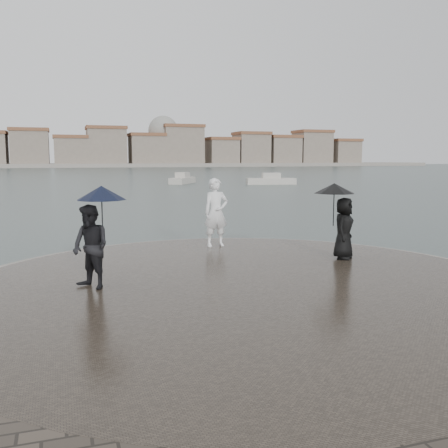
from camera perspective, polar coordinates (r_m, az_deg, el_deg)
name	(u,v)px	position (r m, az deg, el deg)	size (l,w,h in m)	color
ground	(330,368)	(7.49, 11.97, -15.78)	(400.00, 400.00, 0.00)	#2B3835
kerb_ring	(244,293)	(10.43, 2.24, -7.94)	(12.50, 12.50, 0.32)	gray
quay_tip	(244,292)	(10.43, 2.25, -7.83)	(11.90, 11.90, 0.36)	#2D261E
statue	(216,212)	(14.61, -0.92, 1.33)	(0.73, 0.48, 2.00)	white
visitor_left	(93,234)	(10.20, -14.71, -1.10)	(1.24, 1.11, 2.04)	black
visitor_right	(341,216)	(13.12, 13.20, 0.92)	(1.22, 1.07, 1.95)	black
far_skyline	(50,149)	(166.67, -19.29, 8.05)	(260.00, 20.00, 37.00)	gray
boats	(164,185)	(48.74, -6.85, 4.48)	(35.59, 25.77, 1.50)	#BBB5A9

